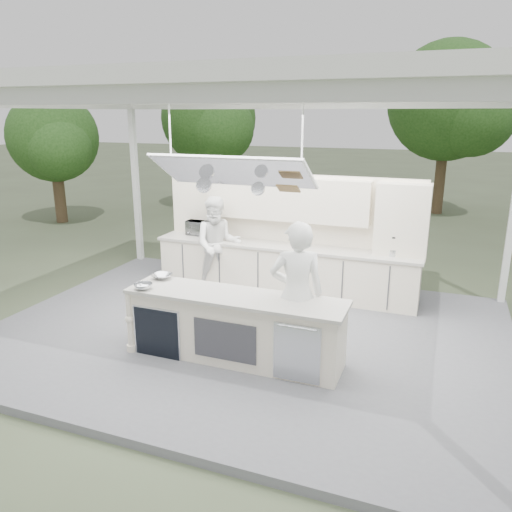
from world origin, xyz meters
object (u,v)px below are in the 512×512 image
at_px(demo_island, 234,327).
at_px(sous_chef, 218,245).
at_px(back_counter, 284,269).
at_px(head_chef, 297,294).

height_order(demo_island, sous_chef, sous_chef).
xyz_separation_m(back_counter, head_chef, (1.02, -2.60, 0.52)).
bearing_deg(sous_chef, back_counter, -8.91).
xyz_separation_m(demo_island, sous_chef, (-1.39, 2.46, 0.45)).
distance_m(back_counter, head_chef, 2.84).
height_order(head_chef, sous_chef, head_chef).
relative_size(demo_island, sous_chef, 1.68).
relative_size(head_chef, sous_chef, 1.08).
bearing_deg(sous_chef, head_chef, -70.23).
distance_m(demo_island, back_counter, 2.82).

